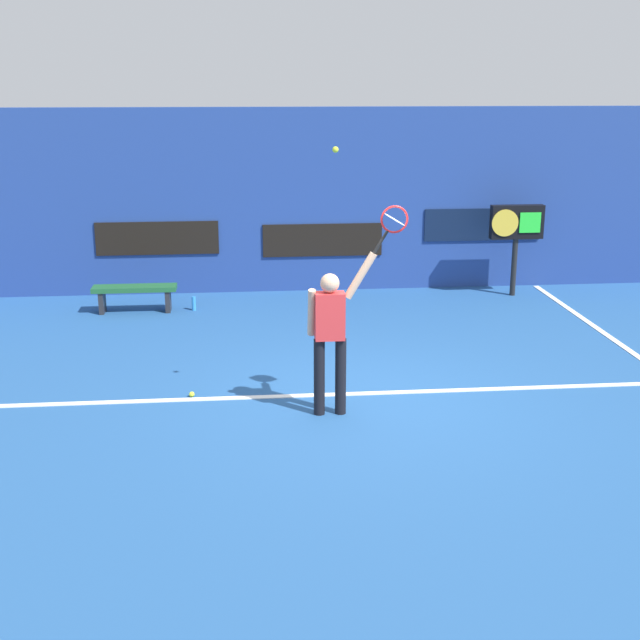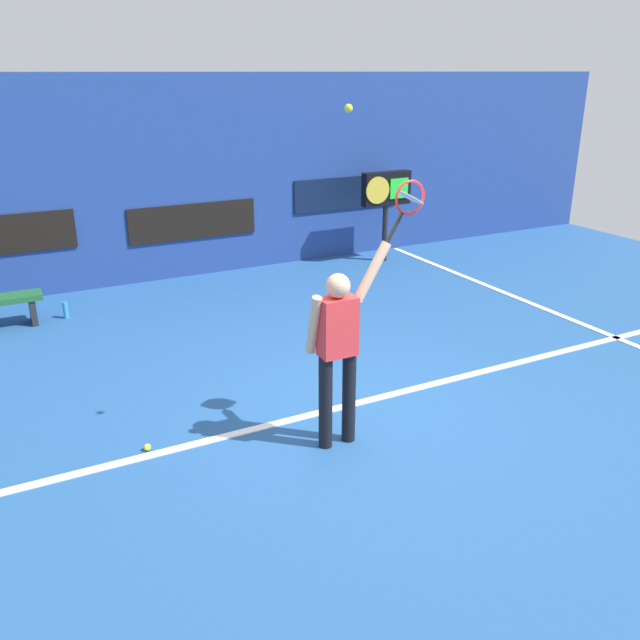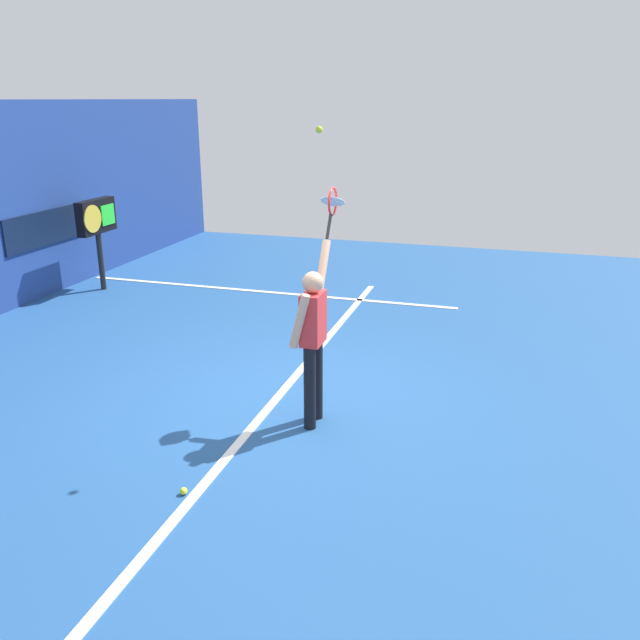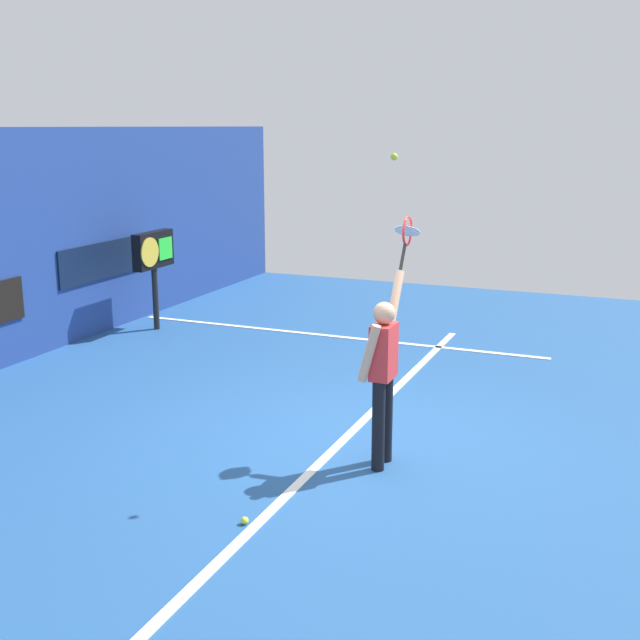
{
  "view_description": "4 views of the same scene",
  "coord_description": "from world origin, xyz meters",
  "px_view_note": "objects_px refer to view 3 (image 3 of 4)",
  "views": [
    {
      "loc": [
        -1.49,
        -9.51,
        3.78
      ],
      "look_at": [
        -0.57,
        0.17,
        0.98
      ],
      "focal_mm": 46.92,
      "sensor_mm": 36.0,
      "label": 1
    },
    {
      "loc": [
        -3.19,
        -5.22,
        3.34
      ],
      "look_at": [
        -0.46,
        0.03,
        1.11
      ],
      "focal_mm": 37.06,
      "sensor_mm": 36.0,
      "label": 2
    },
    {
      "loc": [
        -6.64,
        -2.33,
        3.35
      ],
      "look_at": [
        -0.18,
        -0.38,
        1.07
      ],
      "focal_mm": 36.97,
      "sensor_mm": 36.0,
      "label": 3
    },
    {
      "loc": [
        -7.8,
        -2.75,
        3.35
      ],
      "look_at": [
        -0.82,
        0.15,
        1.53
      ],
      "focal_mm": 45.52,
      "sensor_mm": 36.0,
      "label": 4
    }
  ],
  "objects_px": {
    "scoreboard_clock": "(97,220)",
    "spare_ball": "(184,491)",
    "tennis_racket": "(332,204)",
    "tennis_ball": "(319,130)",
    "tennis_player": "(313,335)"
  },
  "relations": [
    {
      "from": "tennis_ball",
      "to": "spare_ball",
      "type": "distance_m",
      "value": 3.55
    },
    {
      "from": "scoreboard_clock",
      "to": "tennis_racket",
      "type": "bearing_deg",
      "value": -121.33
    },
    {
      "from": "tennis_racket",
      "to": "tennis_ball",
      "type": "relative_size",
      "value": 8.93
    },
    {
      "from": "tennis_racket",
      "to": "tennis_ball",
      "type": "xyz_separation_m",
      "value": [
        -0.65,
        -0.05,
        0.8
      ]
    },
    {
      "from": "scoreboard_clock",
      "to": "spare_ball",
      "type": "xyz_separation_m",
      "value": [
        -5.57,
        -4.59,
        -1.24
      ]
    },
    {
      "from": "tennis_ball",
      "to": "spare_ball",
      "type": "relative_size",
      "value": 1.0
    },
    {
      "from": "spare_ball",
      "to": "tennis_racket",
      "type": "bearing_deg",
      "value": -16.5
    },
    {
      "from": "tennis_racket",
      "to": "scoreboard_clock",
      "type": "height_order",
      "value": "tennis_racket"
    },
    {
      "from": "tennis_racket",
      "to": "tennis_ball",
      "type": "distance_m",
      "value": 1.04
    },
    {
      "from": "spare_ball",
      "to": "tennis_ball",
      "type": "bearing_deg",
      "value": -23.78
    },
    {
      "from": "scoreboard_clock",
      "to": "spare_ball",
      "type": "distance_m",
      "value": 7.32
    },
    {
      "from": "tennis_player",
      "to": "tennis_ball",
      "type": "relative_size",
      "value": 28.42
    },
    {
      "from": "tennis_player",
      "to": "tennis_racket",
      "type": "bearing_deg",
      "value": -0.35
    },
    {
      "from": "tennis_player",
      "to": "scoreboard_clock",
      "type": "bearing_deg",
      "value": 53.48
    },
    {
      "from": "tennis_ball",
      "to": "scoreboard_clock",
      "type": "height_order",
      "value": "tennis_ball"
    }
  ]
}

